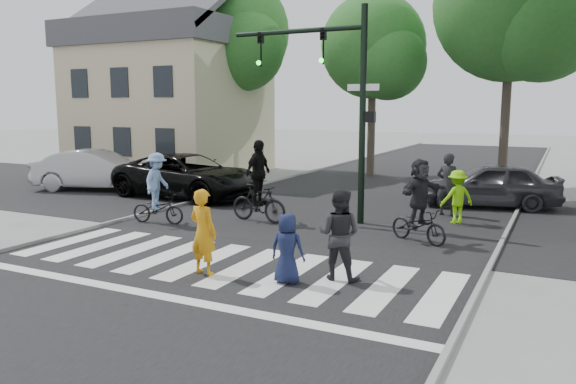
% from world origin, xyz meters
% --- Properties ---
extents(ground, '(120.00, 120.00, 0.00)m').
position_xyz_m(ground, '(0.00, 0.00, 0.00)').
color(ground, gray).
rests_on(ground, ground).
extents(road_stem, '(10.00, 70.00, 0.01)m').
position_xyz_m(road_stem, '(0.00, 5.00, 0.01)').
color(road_stem, black).
rests_on(road_stem, ground).
extents(road_cross, '(70.00, 10.00, 0.01)m').
position_xyz_m(road_cross, '(0.00, 8.00, 0.01)').
color(road_cross, black).
rests_on(road_cross, ground).
extents(curb_left, '(0.10, 70.00, 0.10)m').
position_xyz_m(curb_left, '(-5.05, 5.00, 0.05)').
color(curb_left, gray).
rests_on(curb_left, ground).
extents(curb_right, '(0.10, 70.00, 0.10)m').
position_xyz_m(curb_right, '(5.05, 5.00, 0.05)').
color(curb_right, gray).
rests_on(curb_right, ground).
extents(crosswalk, '(10.00, 3.85, 0.01)m').
position_xyz_m(crosswalk, '(0.00, 0.66, 0.01)').
color(crosswalk, silver).
rests_on(crosswalk, ground).
extents(traffic_signal, '(4.45, 0.29, 6.00)m').
position_xyz_m(traffic_signal, '(0.35, 6.20, 3.90)').
color(traffic_signal, black).
rests_on(traffic_signal, ground).
extents(bg_tree_0, '(5.46, 5.20, 8.97)m').
position_xyz_m(bg_tree_0, '(-13.74, 16.00, 6.14)').
color(bg_tree_0, brown).
rests_on(bg_tree_0, ground).
extents(bg_tree_1, '(6.09, 5.80, 9.80)m').
position_xyz_m(bg_tree_1, '(-8.70, 15.48, 6.65)').
color(bg_tree_1, brown).
rests_on(bg_tree_1, ground).
extents(bg_tree_2, '(5.04, 4.80, 8.40)m').
position_xyz_m(bg_tree_2, '(-1.76, 16.62, 5.78)').
color(bg_tree_2, brown).
rests_on(bg_tree_2, ground).
extents(bg_tree_3, '(6.30, 6.00, 10.20)m').
position_xyz_m(bg_tree_3, '(4.31, 15.27, 6.94)').
color(bg_tree_3, brown).
rests_on(bg_tree_3, ground).
extents(house, '(8.40, 8.10, 8.82)m').
position_xyz_m(house, '(-11.49, 13.98, 3.80)').
color(house, beige).
rests_on(house, ground).
extents(pedestrian_woman, '(0.67, 0.49, 1.71)m').
position_xyz_m(pedestrian_woman, '(0.02, 0.22, 0.86)').
color(pedestrian_woman, orange).
rests_on(pedestrian_woman, ground).
extents(pedestrian_child, '(0.70, 0.49, 1.34)m').
position_xyz_m(pedestrian_child, '(1.75, 0.45, 0.67)').
color(pedestrian_child, '#161D3E').
rests_on(pedestrian_child, ground).
extents(pedestrian_adult, '(0.89, 0.71, 1.76)m').
position_xyz_m(pedestrian_adult, '(2.52, 1.12, 0.88)').
color(pedestrian_adult, black).
rests_on(pedestrian_adult, ground).
extents(cyclist_left, '(1.65, 1.11, 2.00)m').
position_xyz_m(cyclist_left, '(-3.94, 3.67, 0.87)').
color(cyclist_left, black).
rests_on(cyclist_left, ground).
extents(cyclist_mid, '(1.83, 1.12, 2.35)m').
position_xyz_m(cyclist_mid, '(-1.51, 5.14, 0.97)').
color(cyclist_mid, black).
rests_on(cyclist_mid, ground).
extents(cyclist_right, '(1.71, 1.57, 2.06)m').
position_xyz_m(cyclist_right, '(3.19, 4.73, 0.92)').
color(cyclist_right, black).
rests_on(cyclist_right, ground).
extents(car_suv, '(5.88, 3.09, 1.58)m').
position_xyz_m(car_suv, '(-5.89, 7.72, 0.79)').
color(car_suv, black).
rests_on(car_suv, ground).
extents(car_silver, '(5.10, 3.21, 1.59)m').
position_xyz_m(car_silver, '(-10.20, 7.61, 0.79)').
color(car_silver, '#9B9BA0').
rests_on(car_silver, ground).
extents(car_grey, '(4.60, 2.61, 1.48)m').
position_xyz_m(car_grey, '(4.14, 10.58, 0.74)').
color(car_grey, '#37373D').
rests_on(car_grey, ground).
extents(bystander_hivis, '(1.12, 1.06, 1.52)m').
position_xyz_m(bystander_hivis, '(3.62, 7.44, 0.76)').
color(bystander_hivis, '#7BDA0B').
rests_on(bystander_hivis, ground).
extents(bystander_dark, '(0.77, 0.58, 1.91)m').
position_xyz_m(bystander_dark, '(3.16, 8.47, 0.96)').
color(bystander_dark, black).
rests_on(bystander_dark, ground).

